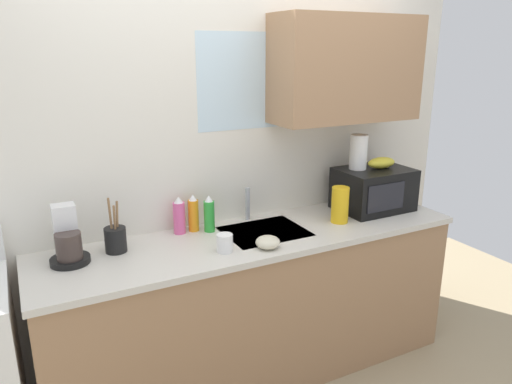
{
  "coord_description": "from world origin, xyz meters",
  "views": [
    {
      "loc": [
        -1.17,
        -2.25,
        1.91
      ],
      "look_at": [
        0.0,
        0.0,
        1.15
      ],
      "focal_mm": 33.81,
      "sensor_mm": 36.0,
      "label": 1
    }
  ],
  "objects_px": {
    "dish_soap_bottle_pink": "(179,216)",
    "paper_towel_roll": "(358,152)",
    "cereal_canister": "(340,205)",
    "microwave": "(374,189)",
    "dish_soap_bottle_orange": "(193,214)",
    "banana_bunch": "(381,163)",
    "coffee_maker": "(68,241)",
    "utensil_crock": "(115,239)",
    "small_bowl": "(268,242)",
    "mug_white": "(225,243)",
    "dish_soap_bottle_green": "(209,215)"
  },
  "relations": [
    {
      "from": "dish_soap_bottle_green",
      "to": "utensil_crock",
      "type": "distance_m",
      "value": 0.54
    },
    {
      "from": "dish_soap_bottle_pink",
      "to": "small_bowl",
      "type": "height_order",
      "value": "dish_soap_bottle_pink"
    },
    {
      "from": "dish_soap_bottle_pink",
      "to": "paper_towel_roll",
      "type": "bearing_deg",
      "value": -5.87
    },
    {
      "from": "paper_towel_roll",
      "to": "dish_soap_bottle_orange",
      "type": "distance_m",
      "value": 1.11
    },
    {
      "from": "dish_soap_bottle_orange",
      "to": "mug_white",
      "type": "height_order",
      "value": "dish_soap_bottle_orange"
    },
    {
      "from": "coffee_maker",
      "to": "dish_soap_bottle_green",
      "type": "distance_m",
      "value": 0.77
    },
    {
      "from": "coffee_maker",
      "to": "mug_white",
      "type": "relative_size",
      "value": 2.95
    },
    {
      "from": "dish_soap_bottle_pink",
      "to": "coffee_maker",
      "type": "bearing_deg",
      "value": -169.67
    },
    {
      "from": "dish_soap_bottle_pink",
      "to": "banana_bunch",
      "type": "bearing_deg",
      "value": -7.37
    },
    {
      "from": "coffee_maker",
      "to": "small_bowl",
      "type": "distance_m",
      "value": 1.0
    },
    {
      "from": "paper_towel_roll",
      "to": "cereal_canister",
      "type": "distance_m",
      "value": 0.39
    },
    {
      "from": "utensil_crock",
      "to": "microwave",
      "type": "bearing_deg",
      "value": -2.5
    },
    {
      "from": "cereal_canister",
      "to": "small_bowl",
      "type": "relative_size",
      "value": 1.68
    },
    {
      "from": "banana_bunch",
      "to": "paper_towel_roll",
      "type": "bearing_deg",
      "value": 161.57
    },
    {
      "from": "dish_soap_bottle_orange",
      "to": "small_bowl",
      "type": "height_order",
      "value": "dish_soap_bottle_orange"
    },
    {
      "from": "microwave",
      "to": "coffee_maker",
      "type": "height_order",
      "value": "coffee_maker"
    },
    {
      "from": "banana_bunch",
      "to": "dish_soap_bottle_pink",
      "type": "xyz_separation_m",
      "value": [
        -1.31,
        0.17,
        -0.2
      ]
    },
    {
      "from": "dish_soap_bottle_pink",
      "to": "utensil_crock",
      "type": "height_order",
      "value": "utensil_crock"
    },
    {
      "from": "microwave",
      "to": "coffee_maker",
      "type": "xyz_separation_m",
      "value": [
        -1.86,
        0.06,
        -0.03
      ]
    },
    {
      "from": "banana_bunch",
      "to": "dish_soap_bottle_orange",
      "type": "xyz_separation_m",
      "value": [
        -1.22,
        0.17,
        -0.2
      ]
    },
    {
      "from": "paper_towel_roll",
      "to": "small_bowl",
      "type": "distance_m",
      "value": 0.94
    },
    {
      "from": "coffee_maker",
      "to": "dish_soap_bottle_pink",
      "type": "bearing_deg",
      "value": 10.33
    },
    {
      "from": "paper_towel_roll",
      "to": "mug_white",
      "type": "height_order",
      "value": "paper_towel_roll"
    },
    {
      "from": "paper_towel_roll",
      "to": "microwave",
      "type": "bearing_deg",
      "value": -27.38
    },
    {
      "from": "dish_soap_bottle_pink",
      "to": "utensil_crock",
      "type": "relative_size",
      "value": 0.74
    },
    {
      "from": "paper_towel_roll",
      "to": "small_bowl",
      "type": "xyz_separation_m",
      "value": [
        -0.81,
        -0.3,
        -0.35
      ]
    },
    {
      "from": "coffee_maker",
      "to": "dish_soap_bottle_green",
      "type": "height_order",
      "value": "coffee_maker"
    },
    {
      "from": "dish_soap_bottle_pink",
      "to": "utensil_crock",
      "type": "distance_m",
      "value": 0.39
    },
    {
      "from": "dish_soap_bottle_green",
      "to": "mug_white",
      "type": "bearing_deg",
      "value": -97.39
    },
    {
      "from": "microwave",
      "to": "cereal_canister",
      "type": "height_order",
      "value": "microwave"
    },
    {
      "from": "microwave",
      "to": "small_bowl",
      "type": "distance_m",
      "value": 0.95
    },
    {
      "from": "coffee_maker",
      "to": "dish_soap_bottle_pink",
      "type": "distance_m",
      "value": 0.62
    },
    {
      "from": "coffee_maker",
      "to": "dish_soap_bottle_green",
      "type": "xyz_separation_m",
      "value": [
        0.77,
        0.06,
        -0.0
      ]
    },
    {
      "from": "paper_towel_roll",
      "to": "dish_soap_bottle_green",
      "type": "bearing_deg",
      "value": 176.07
    },
    {
      "from": "paper_towel_roll",
      "to": "coffee_maker",
      "type": "height_order",
      "value": "paper_towel_roll"
    },
    {
      "from": "dish_soap_bottle_orange",
      "to": "cereal_canister",
      "type": "relative_size",
      "value": 1.0
    },
    {
      "from": "cereal_canister",
      "to": "mug_white",
      "type": "height_order",
      "value": "cereal_canister"
    },
    {
      "from": "microwave",
      "to": "banana_bunch",
      "type": "bearing_deg",
      "value": 1.77
    },
    {
      "from": "microwave",
      "to": "coffee_maker",
      "type": "bearing_deg",
      "value": 178.16
    },
    {
      "from": "cereal_canister",
      "to": "microwave",
      "type": "bearing_deg",
      "value": 16.17
    },
    {
      "from": "microwave",
      "to": "utensil_crock",
      "type": "xyz_separation_m",
      "value": [
        -1.63,
        0.07,
        -0.06
      ]
    },
    {
      "from": "microwave",
      "to": "paper_towel_roll",
      "type": "relative_size",
      "value": 2.09
    },
    {
      "from": "banana_bunch",
      "to": "paper_towel_roll",
      "type": "xyz_separation_m",
      "value": [
        -0.15,
        0.05,
        0.08
      ]
    },
    {
      "from": "dish_soap_bottle_pink",
      "to": "cereal_canister",
      "type": "distance_m",
      "value": 0.95
    },
    {
      "from": "microwave",
      "to": "banana_bunch",
      "type": "relative_size",
      "value": 2.3
    },
    {
      "from": "coffee_maker",
      "to": "dish_soap_bottle_pink",
      "type": "height_order",
      "value": "coffee_maker"
    },
    {
      "from": "dish_soap_bottle_green",
      "to": "small_bowl",
      "type": "relative_size",
      "value": 1.65
    },
    {
      "from": "banana_bunch",
      "to": "cereal_canister",
      "type": "distance_m",
      "value": 0.45
    },
    {
      "from": "dish_soap_bottle_orange",
      "to": "small_bowl",
      "type": "distance_m",
      "value": 0.5
    },
    {
      "from": "paper_towel_roll",
      "to": "dish_soap_bottle_pink",
      "type": "xyz_separation_m",
      "value": [
        -1.16,
        0.12,
        -0.28
      ]
    }
  ]
}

